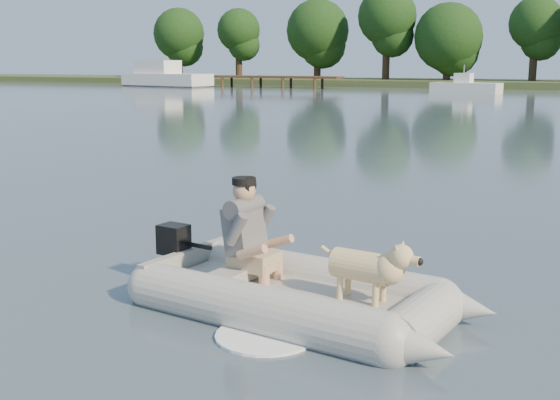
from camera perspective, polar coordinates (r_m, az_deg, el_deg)
The scene contains 9 objects.
water at distance 6.64m, azimuth -8.56°, elevation -9.38°, with size 160.00×160.00×0.00m, color slate.
dock at distance 64.35m, azimuth -2.75°, elevation 9.61°, with size 18.00×2.00×1.04m, color #4C331E, non-canonical shape.
treeline at distance 66.75m, azimuth 18.88°, elevation 13.35°, with size 71.02×7.35×9.27m.
dinghy at distance 6.53m, azimuth 1.68°, elevation -4.51°, with size 4.41×3.04×1.31m, color #989893, non-canonical shape.
man at distance 6.88m, azimuth -2.77°, elevation -2.19°, with size 0.68×0.58×1.01m, color #57585C, non-canonical shape.
dog at distance 6.30m, azimuth 6.66°, elevation -5.79°, with size 0.88×0.31×0.58m, color tan, non-canonical shape.
outboard_motor at distance 7.50m, azimuth -8.59°, elevation -4.62°, with size 0.39×0.27×0.74m, color black, non-canonical shape.
cabin_cruiser at distance 66.24m, azimuth -9.20°, elevation 10.11°, with size 9.16×3.27×2.84m, color white, non-canonical shape.
motorboat at distance 53.47m, azimuth 14.90°, elevation 9.41°, with size 5.09×1.96×2.15m, color white, non-canonical shape.
Camera 1 is at (3.44, -5.19, 2.32)m, focal length 45.00 mm.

